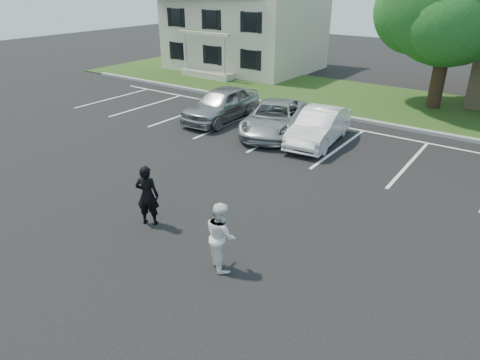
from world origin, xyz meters
name	(u,v)px	position (x,y,z in m)	size (l,w,h in m)	color
ground_plane	(219,235)	(0.00, 0.00, 0.00)	(90.00, 90.00, 0.00)	black
curb	(373,122)	(0.00, 12.00, 0.07)	(40.00, 0.30, 0.15)	gray
grass_strip	(399,105)	(0.00, 16.00, 0.04)	(44.00, 8.00, 0.08)	#283F17
stall_lines	(381,148)	(1.40, 8.95, 0.01)	(34.00, 5.36, 0.01)	white
house	(245,16)	(-13.00, 19.97, 3.83)	(10.30, 9.22, 7.60)	beige
tree	(456,0)	(1.73, 16.59, 5.35)	(7.80, 7.20, 8.80)	black
man_black_suit	(147,195)	(-1.95, -0.65, 0.88)	(0.64, 0.42, 1.76)	black
man_white_shirt	(221,236)	(0.91, -1.04, 0.85)	(0.82, 0.64, 1.70)	white
car_silver_west	(221,104)	(-6.28, 8.30, 0.79)	(1.88, 4.67, 1.59)	#A09FA4
car_silver_minivan	(275,118)	(-3.20, 8.16, 0.69)	(2.28, 4.95, 1.38)	#A2A5A9
car_white_sedan	(319,127)	(-1.00, 8.09, 0.71)	(1.51, 4.33, 1.43)	silver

